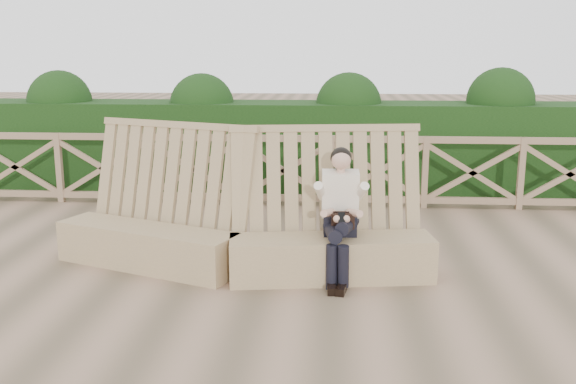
{
  "coord_description": "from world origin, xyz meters",
  "views": [
    {
      "loc": [
        0.75,
        -6.2,
        2.37
      ],
      "look_at": [
        0.28,
        0.4,
        0.9
      ],
      "focal_mm": 40.0,
      "sensor_mm": 36.0,
      "label": 1
    }
  ],
  "objects": [
    {
      "name": "bench",
      "position": [
        -0.26,
        0.45,
        0.4
      ],
      "size": [
        4.21,
        1.5,
        1.59
      ],
      "rotation": [
        0.0,
        0.0,
        -0.12
      ],
      "color": "#937754",
      "rests_on": "ground"
    },
    {
      "name": "guardrail",
      "position": [
        0.0,
        3.5,
        0.55
      ],
      "size": [
        10.1,
        0.09,
        1.1
      ],
      "color": "#82674C",
      "rests_on": "ground"
    },
    {
      "name": "ground",
      "position": [
        0.0,
        0.0,
        0.0
      ],
      "size": [
        60.0,
        60.0,
        0.0
      ],
      "primitive_type": "plane",
      "color": "brown",
      "rests_on": "ground"
    },
    {
      "name": "hedge",
      "position": [
        0.0,
        4.7,
        0.75
      ],
      "size": [
        12.0,
        1.2,
        1.5
      ],
      "primitive_type": "cube",
      "color": "black",
      "rests_on": "ground"
    },
    {
      "name": "woman",
      "position": [
        0.83,
        0.29,
        0.75
      ],
      "size": [
        0.4,
        0.83,
        1.39
      ],
      "rotation": [
        0.0,
        0.0,
        0.04
      ],
      "color": "black",
      "rests_on": "ground"
    }
  ]
}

